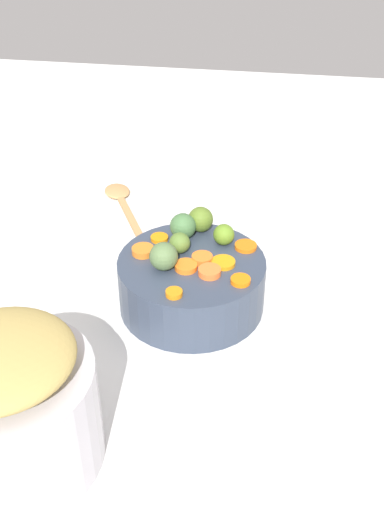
% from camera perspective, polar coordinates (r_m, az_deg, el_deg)
% --- Properties ---
extents(tabletop, '(2.40, 2.40, 0.02)m').
position_cam_1_polar(tabletop, '(1.02, 0.12, -4.36)').
color(tabletop, silver).
rests_on(tabletop, ground).
extents(serving_bowl_carrots, '(0.23, 0.23, 0.09)m').
position_cam_1_polar(serving_bowl_carrots, '(0.98, 0.00, -2.58)').
color(serving_bowl_carrots, '#323C4E').
rests_on(serving_bowl_carrots, tabletop).
extents(metal_pot, '(0.20, 0.20, 0.14)m').
position_cam_1_polar(metal_pot, '(0.77, -16.29, -14.08)').
color(metal_pot, '#BBB7C0').
rests_on(metal_pot, tabletop).
extents(carrot_slice_0, '(0.04, 0.04, 0.01)m').
position_cam_1_polar(carrot_slice_0, '(0.91, 4.53, -2.28)').
color(carrot_slice_0, orange).
rests_on(carrot_slice_0, serving_bowl_carrots).
extents(carrot_slice_1, '(0.04, 0.04, 0.01)m').
position_cam_1_polar(carrot_slice_1, '(0.98, 5.01, 0.91)').
color(carrot_slice_1, orange).
rests_on(carrot_slice_1, serving_bowl_carrots).
extents(carrot_slice_2, '(0.05, 0.05, 0.01)m').
position_cam_1_polar(carrot_slice_2, '(0.92, 1.65, -1.46)').
color(carrot_slice_2, orange).
rests_on(carrot_slice_2, serving_bowl_carrots).
extents(carrot_slice_3, '(0.05, 0.05, 0.01)m').
position_cam_1_polar(carrot_slice_3, '(0.97, -4.58, 0.50)').
color(carrot_slice_3, orange).
rests_on(carrot_slice_3, serving_bowl_carrots).
extents(carrot_slice_4, '(0.05, 0.05, 0.01)m').
position_cam_1_polar(carrot_slice_4, '(0.94, 2.92, -0.62)').
color(carrot_slice_4, orange).
rests_on(carrot_slice_4, serving_bowl_carrots).
extents(carrot_slice_5, '(0.04, 0.04, 0.01)m').
position_cam_1_polar(carrot_slice_5, '(0.93, -0.56, -0.97)').
color(carrot_slice_5, orange).
rests_on(carrot_slice_5, serving_bowl_carrots).
extents(carrot_slice_6, '(0.04, 0.04, 0.01)m').
position_cam_1_polar(carrot_slice_6, '(1.00, -3.05, 1.67)').
color(carrot_slice_6, orange).
rests_on(carrot_slice_6, serving_bowl_carrots).
extents(carrot_slice_7, '(0.04, 0.04, 0.01)m').
position_cam_1_polar(carrot_slice_7, '(0.95, 0.95, -0.24)').
color(carrot_slice_7, orange).
rests_on(carrot_slice_7, serving_bowl_carrots).
extents(carrot_slice_8, '(0.03, 0.03, 0.01)m').
position_cam_1_polar(carrot_slice_8, '(0.88, -1.68, -3.47)').
color(carrot_slice_8, orange).
rests_on(carrot_slice_8, serving_bowl_carrots).
extents(brussels_sprout_0, '(0.03, 0.03, 0.03)m').
position_cam_1_polar(brussels_sprout_0, '(0.96, -1.16, 1.23)').
color(brussels_sprout_0, '#53712E').
rests_on(brussels_sprout_0, serving_bowl_carrots).
extents(brussels_sprout_1, '(0.04, 0.04, 0.04)m').
position_cam_1_polar(brussels_sprout_1, '(0.92, -2.65, -0.03)').
color(brussels_sprout_1, '#546F41').
rests_on(brussels_sprout_1, serving_bowl_carrots).
extents(brussels_sprout_2, '(0.04, 0.04, 0.04)m').
position_cam_1_polar(brussels_sprout_2, '(1.00, -0.85, 2.79)').
color(brussels_sprout_2, '#436C3D').
rests_on(brussels_sprout_2, serving_bowl_carrots).
extents(brussels_sprout_3, '(0.03, 0.03, 0.03)m').
position_cam_1_polar(brussels_sprout_3, '(0.98, 2.97, 2.01)').
color(brussels_sprout_3, '#5C8224').
rests_on(brussels_sprout_3, serving_bowl_carrots).
extents(brussels_sprout_4, '(0.04, 0.04, 0.04)m').
position_cam_1_polar(brussels_sprout_4, '(1.02, 0.98, 3.41)').
color(brussels_sprout_4, '#557025').
rests_on(brussels_sprout_4, serving_bowl_carrots).
extents(wooden_spoon, '(0.27, 0.17, 0.01)m').
position_cam_1_polar(wooden_spoon, '(1.28, -6.44, 4.95)').
color(wooden_spoon, tan).
rests_on(wooden_spoon, tabletop).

